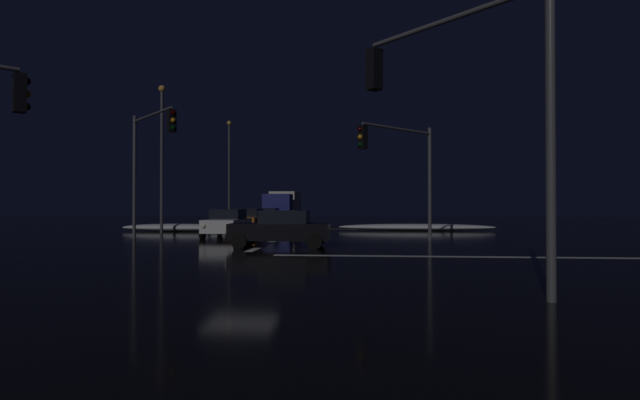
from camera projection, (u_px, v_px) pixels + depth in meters
ground at (241, 256)px, 17.37m from camera, size 120.00×120.00×0.10m
stop_line_north at (277, 240)px, 24.79m from camera, size 0.35×12.67×0.01m
centre_line_ns at (303, 229)px, 36.35m from camera, size 22.00×0.15×0.01m
crosswalk_bar_east at (453, 257)px, 16.74m from camera, size 12.67×0.40×0.01m
snow_bank_left_curb at (177, 228)px, 33.00m from camera, size 7.85×1.50×0.52m
snow_bank_right_curb at (416, 227)px, 34.00m from camera, size 11.02×1.50×0.48m
sedan_white at (228, 223)px, 26.82m from camera, size 2.02×4.33×1.57m
sedan_orange at (248, 220)px, 32.33m from camera, size 2.02×4.33×1.57m
sedan_gray at (267, 218)px, 37.75m from camera, size 2.02×4.33×1.57m
box_truck at (284, 206)px, 45.57m from camera, size 2.68×8.28×3.08m
sedan_black_crossing at (281, 229)px, 20.46m from camera, size 4.33×2.02×1.57m
traffic_signal_ne at (402, 159)px, 23.17m from camera, size 3.75×3.75×5.76m
traffic_signal_nw at (149, 150)px, 24.33m from camera, size 3.79×3.79×6.62m
traffic_signal_se at (460, 89)px, 10.42m from camera, size 3.49×3.49×6.22m
streetlamp_left_far at (229, 165)px, 47.09m from camera, size 0.44×0.44×10.09m
streetlamp_left_near at (162, 148)px, 31.15m from camera, size 0.44×0.44×9.59m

